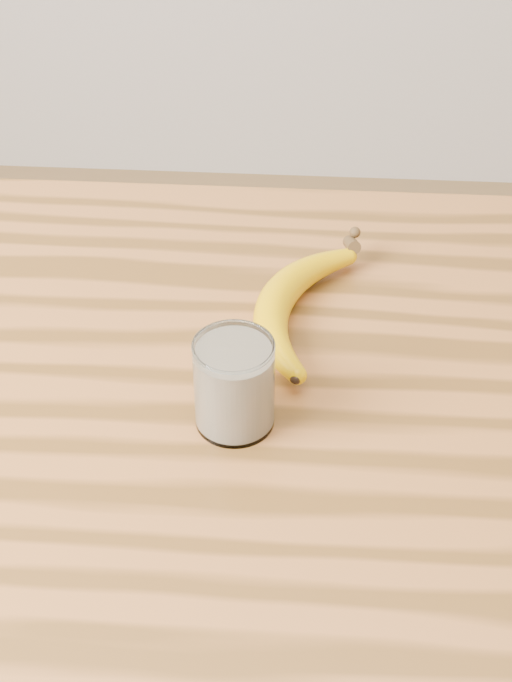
{
  "coord_description": "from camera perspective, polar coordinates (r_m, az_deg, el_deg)",
  "views": [
    {
      "loc": [
        0.13,
        -0.62,
        1.51
      ],
      "look_at": [
        0.09,
        0.07,
        0.93
      ],
      "focal_mm": 50.0,
      "sensor_mm": 36.0,
      "label": 1
    }
  ],
  "objects": [
    {
      "name": "smoothie_glass",
      "position": [
        0.83,
        -1.32,
        -2.64
      ],
      "size": [
        0.07,
        0.07,
        0.09
      ],
      "color": "white",
      "rests_on": "table"
    },
    {
      "name": "banana",
      "position": [
        0.97,
        1.13,
        2.39
      ],
      "size": [
        0.18,
        0.32,
        0.04
      ],
      "primitive_type": null,
      "rotation": [
        0.0,
        0.0,
        -0.24
      ],
      "color": "#D8A200",
      "rests_on": "table"
    },
    {
      "name": "table",
      "position": [
        0.97,
        -5.49,
        -9.54
      ],
      "size": [
        1.2,
        0.8,
        0.9
      ],
      "color": "#9F602B",
      "rests_on": "ground"
    }
  ]
}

